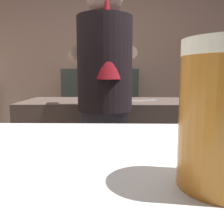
{
  "coord_description": "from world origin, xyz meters",
  "views": [
    {
      "loc": [
        0.06,
        -1.28,
        1.14
      ],
      "look_at": [
        0.05,
        -0.75,
        1.06
      ],
      "focal_mm": 39.29,
      "sensor_mm": 36.0,
      "label": 1
    }
  ],
  "objects": [
    {
      "name": "knife_block",
      "position": [
        0.72,
        0.61,
        1.04
      ],
      "size": [
        0.1,
        0.08,
        0.28
      ],
      "color": "brown",
      "rests_on": "prep_counter"
    },
    {
      "name": "wall_back",
      "position": [
        0.0,
        2.2,
        1.35
      ],
      "size": [
        5.2,
        0.1,
        2.7
      ],
      "primitive_type": "cube",
      "color": "#987865",
      "rests_on": "ground"
    },
    {
      "name": "back_shelf",
      "position": [
        -0.16,
        1.92,
        0.61
      ],
      "size": [
        0.96,
        0.36,
        1.22
      ],
      "primitive_type": "cube",
      "color": "#343B35",
      "rests_on": "ground"
    },
    {
      "name": "bottle_soy",
      "position": [
        0.01,
        1.88,
        1.32
      ],
      "size": [
        0.07,
        0.07,
        0.26
      ],
      "color": "red",
      "rests_on": "back_shelf"
    },
    {
      "name": "chefs_knife",
      "position": [
        0.26,
        0.66,
        0.94
      ],
      "size": [
        0.24,
        0.11,
        0.01
      ],
      "primitive_type": "cube",
      "rotation": [
        0.0,
        0.0,
        0.36
      ],
      "color": "silver",
      "rests_on": "prep_counter"
    },
    {
      "name": "prep_counter",
      "position": [
        0.35,
        0.71,
        0.47
      ],
      "size": [
        2.1,
        0.6,
        0.94
      ],
      "primitive_type": "cube",
      "color": "#4E4037",
      "rests_on": "ground"
    },
    {
      "name": "bartender",
      "position": [
        -0.02,
        0.25,
        0.99
      ],
      "size": [
        0.48,
        0.55,
        1.71
      ],
      "rotation": [
        0.0,
        0.0,
        1.8
      ],
      "color": "#35333F",
      "rests_on": "ground"
    },
    {
      "name": "mixing_bowl",
      "position": [
        -0.11,
        0.81,
        0.96
      ],
      "size": [
        0.17,
        0.17,
        0.05
      ],
      "primitive_type": "cylinder",
      "color": "silver",
      "rests_on": "prep_counter"
    },
    {
      "name": "bottle_vinegar",
      "position": [
        0.01,
        2.02,
        1.32
      ],
      "size": [
        0.06,
        0.06,
        0.26
      ],
      "color": "#518830",
      "rests_on": "back_shelf"
    }
  ]
}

